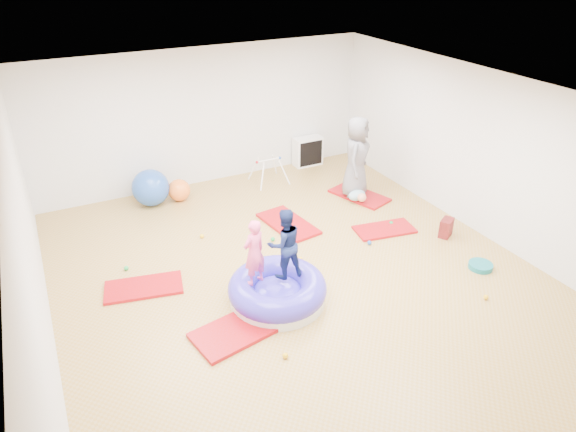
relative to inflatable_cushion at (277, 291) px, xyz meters
name	(u,v)px	position (x,y,z in m)	size (l,w,h in m)	color
room	(298,194)	(0.55, 0.43, 1.23)	(7.01, 8.01, 2.81)	#A8884F
gym_mat_front_left	(243,328)	(-0.69, -0.36, -0.15)	(1.34, 0.67, 0.06)	maroon
gym_mat_mid_left	(144,287)	(-1.66, 1.16, -0.15)	(1.13, 0.57, 0.05)	maroon
gym_mat_center_back	(288,224)	(1.14, 1.91, -0.15)	(1.25, 0.62, 0.05)	maroon
gym_mat_right	(384,229)	(2.59, 0.94, -0.15)	(1.06, 0.53, 0.04)	maroon
gym_mat_rear_right	(359,195)	(2.96, 2.29, -0.15)	(1.18, 0.59, 0.05)	maroon
inflatable_cushion	(277,291)	(0.00, 0.00, 0.00)	(1.42, 1.42, 0.45)	silver
child_pink	(254,249)	(-0.30, 0.09, 0.73)	(0.36, 0.24, 0.99)	#FE538F
child_navy	(285,241)	(0.15, 0.06, 0.76)	(0.51, 0.40, 1.05)	navy
adult_caregiver	(356,157)	(2.88, 2.36, 0.68)	(0.79, 0.51, 1.61)	slate
infant	(358,196)	(2.77, 2.07, -0.01)	(0.37, 0.37, 0.22)	#89BCD0
ball_pit_balls	(296,265)	(0.65, 0.64, -0.14)	(4.68, 3.60, 0.08)	#2450B2
exercise_ball_blue	(151,188)	(-0.85, 3.85, 0.19)	(0.72, 0.72, 0.72)	#2450B2
exercise_ball_orange	(179,190)	(-0.32, 3.79, 0.05)	(0.44, 0.44, 0.44)	orange
infant_play_gym	(269,167)	(1.61, 3.72, 0.19)	(0.71, 0.67, 0.54)	white
cube_shelf	(308,151)	(2.84, 4.23, 0.15)	(0.65, 0.32, 0.65)	white
balance_disc	(480,266)	(3.23, -0.72, -0.13)	(0.38, 0.38, 0.08)	#126C77
backpack	(446,228)	(3.43, 0.30, -0.01)	(0.28, 0.17, 0.33)	red
yellow_toy	(246,336)	(-0.71, -0.51, -0.16)	(0.22, 0.22, 0.03)	yellow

